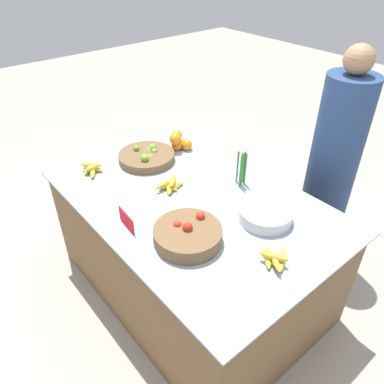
{
  "coord_description": "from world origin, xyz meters",
  "views": [
    {
      "loc": [
        1.35,
        -1.12,
        2.01
      ],
      "look_at": [
        0.0,
        0.0,
        0.79
      ],
      "focal_mm": 35.0,
      "sensor_mm": 36.0,
      "label": 1
    }
  ],
  "objects_px": {
    "tomato_basket": "(188,235)",
    "vendor_person": "(331,172)",
    "metal_bowl": "(265,215)",
    "price_sign": "(126,220)",
    "lime_bowl": "(147,157)"
  },
  "relations": [
    {
      "from": "metal_bowl",
      "to": "vendor_person",
      "type": "xyz_separation_m",
      "value": [
        -0.08,
        0.75,
        -0.07
      ]
    },
    {
      "from": "lime_bowl",
      "to": "metal_bowl",
      "type": "relative_size",
      "value": 1.32
    },
    {
      "from": "metal_bowl",
      "to": "price_sign",
      "type": "bearing_deg",
      "value": -125.23
    },
    {
      "from": "tomato_basket",
      "to": "vendor_person",
      "type": "distance_m",
      "value": 1.18
    },
    {
      "from": "tomato_basket",
      "to": "price_sign",
      "type": "height_order",
      "value": "tomato_basket"
    },
    {
      "from": "price_sign",
      "to": "vendor_person",
      "type": "distance_m",
      "value": 1.4
    },
    {
      "from": "tomato_basket",
      "to": "price_sign",
      "type": "xyz_separation_m",
      "value": [
        -0.29,
        -0.18,
        0.0
      ]
    },
    {
      "from": "tomato_basket",
      "to": "vendor_person",
      "type": "xyz_separation_m",
      "value": [
        0.06,
        1.18,
        -0.08
      ]
    },
    {
      "from": "tomato_basket",
      "to": "metal_bowl",
      "type": "xyz_separation_m",
      "value": [
        0.14,
        0.42,
        -0.01
      ]
    },
    {
      "from": "price_sign",
      "to": "vendor_person",
      "type": "height_order",
      "value": "vendor_person"
    },
    {
      "from": "price_sign",
      "to": "tomato_basket",
      "type": "bearing_deg",
      "value": 36.5
    },
    {
      "from": "price_sign",
      "to": "vendor_person",
      "type": "bearing_deg",
      "value": 80.75
    },
    {
      "from": "tomato_basket",
      "to": "metal_bowl",
      "type": "distance_m",
      "value": 0.45
    },
    {
      "from": "lime_bowl",
      "to": "metal_bowl",
      "type": "distance_m",
      "value": 0.94
    },
    {
      "from": "tomato_basket",
      "to": "price_sign",
      "type": "relative_size",
      "value": 2.15
    }
  ]
}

